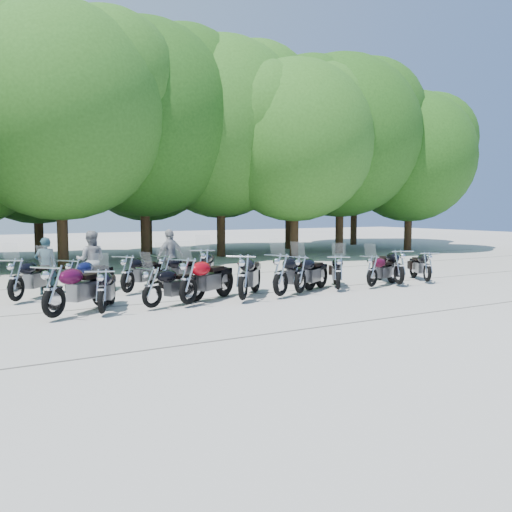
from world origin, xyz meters
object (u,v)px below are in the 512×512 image
motorcycle_3 (188,279)px  motorcycle_7 (338,271)px  motorcycle_0 (53,289)px  motorcycle_12 (73,277)px  motorcycle_4 (243,275)px  motorcycle_11 (16,278)px  rider_0 (46,266)px  rider_2 (170,257)px  motorcycle_13 (127,273)px  motorcycle_9 (399,266)px  rider_1 (91,261)px  motorcycle_8 (372,270)px  motorcycle_2 (152,286)px  motorcycle_14 (165,271)px  motorcycle_6 (300,273)px  motorcycle_5 (281,273)px  motorcycle_1 (102,290)px  motorcycle_15 (204,266)px  motorcycle_10 (427,266)px

motorcycle_3 → motorcycle_7: (4.84, 0.15, -0.09)m
motorcycle_0 → motorcycle_12: (0.95, 2.74, -0.08)m
motorcycle_4 → motorcycle_12: (-3.74, 2.76, -0.10)m
motorcycle_11 → rider_0: rider_0 is taller
motorcycle_11 → rider_2: 5.00m
motorcycle_13 → rider_2: (1.86, 1.49, 0.25)m
motorcycle_9 → rider_1: 9.52m
motorcycle_0 → motorcycle_8: bearing=-129.0°
motorcycle_9 → motorcycle_12: motorcycle_9 is taller
motorcycle_11 → motorcycle_7: bearing=-159.0°
motorcycle_2 → motorcycle_9: bearing=-113.2°
rider_1 → motorcycle_14: bearing=167.2°
motorcycle_0 → motorcycle_4: 4.69m
motorcycle_12 → motorcycle_14: bearing=-128.6°
motorcycle_0 → motorcycle_9: 10.39m
motorcycle_8 → motorcycle_12: (-8.39, 2.51, 0.04)m
motorcycle_6 → motorcycle_12: 6.24m
rider_2 → motorcycle_5: bearing=91.1°
motorcycle_9 → motorcycle_14: bearing=-0.7°
motorcycle_7 → motorcycle_13: (-5.61, 2.45, 0.04)m
motorcycle_5 → motorcycle_8: (3.44, 0.17, -0.11)m
motorcycle_5 → motorcycle_12: bearing=33.6°
motorcycle_9 → motorcycle_2: bearing=21.7°
motorcycle_1 → motorcycle_14: (2.59, 2.93, -0.00)m
motorcycle_6 → motorcycle_12: size_ratio=1.03×
motorcycle_4 → motorcycle_14: bearing=-30.5°
motorcycle_9 → motorcycle_15: 6.15m
motorcycle_3 → rider_0: size_ratio=1.50×
motorcycle_1 → motorcycle_8: (8.30, 0.23, -0.03)m
motorcycle_2 → motorcycle_8: 7.06m
motorcycle_4 → motorcycle_14: 3.14m
motorcycle_4 → motorcycle_10: motorcycle_4 is taller
motorcycle_11 → motorcycle_13: (2.92, -0.02, -0.02)m
motorcycle_2 → motorcycle_7: motorcycle_7 is taller
motorcycle_0 → motorcycle_13: (2.44, 2.72, -0.05)m
motorcycle_3 → rider_2: 4.24m
motorcycle_4 → rider_1: size_ratio=1.42×
motorcycle_13 → rider_1: rider_1 is taller
motorcycle_6 → motorcycle_11: bearing=38.8°
motorcycle_1 → motorcycle_3: 2.17m
motorcycle_0 → rider_0: rider_0 is taller
motorcycle_7 → motorcycle_11: 8.88m
motorcycle_8 → motorcycle_0: bearing=69.5°
motorcycle_13 → rider_1: size_ratio=1.27×
motorcycle_9 → motorcycle_6: bearing=20.0°
motorcycle_6 → motorcycle_8: motorcycle_6 is taller
motorcycle_11 → rider_1: 2.65m
motorcycle_1 → motorcycle_10: (10.65, 0.20, -0.02)m
motorcycle_3 → motorcycle_7: 4.84m
motorcycle_11 → motorcycle_10: bearing=-154.7°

